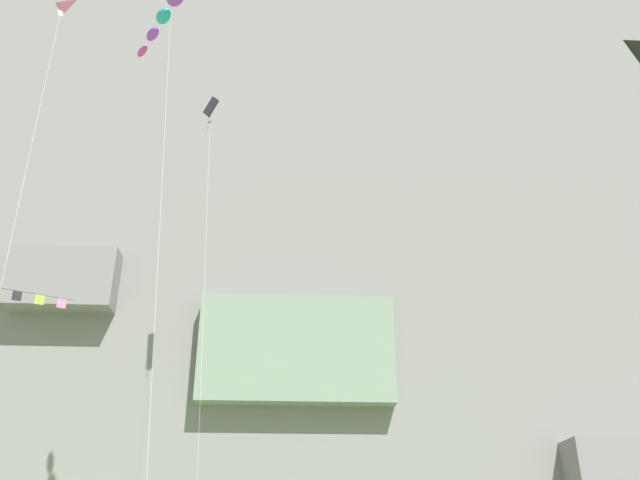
% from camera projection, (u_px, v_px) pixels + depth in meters
% --- Properties ---
extents(cliff_face, '(180.00, 31.19, 77.11)m').
position_uv_depth(cliff_face, '(296.00, 218.00, 74.51)').
color(cliff_face, slate).
rests_on(cliff_face, ground).
extents(kite_windsock_upper_right, '(5.75, 9.01, 34.05)m').
position_uv_depth(kite_windsock_upper_right, '(165.00, 15.00, 40.11)').
color(kite_windsock_upper_right, purple).
rests_on(kite_windsock_upper_right, ground).
extents(kite_diamond_high_right, '(2.47, 3.48, 34.86)m').
position_uv_depth(kite_diamond_high_right, '(211.00, 116.00, 48.26)').
color(kite_diamond_high_right, black).
rests_on(kite_diamond_high_right, ground).
extents(kite_delta_upper_mid, '(3.66, 5.46, 32.69)m').
position_uv_depth(kite_delta_upper_mid, '(51.00, 27.00, 37.74)').
color(kite_delta_upper_mid, pink).
rests_on(kite_delta_upper_mid, ground).
extents(kite_banner_far_left, '(5.98, 6.04, 18.68)m').
position_uv_depth(kite_banner_far_left, '(14.00, 303.00, 40.55)').
color(kite_banner_far_left, black).
rests_on(kite_banner_far_left, ground).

